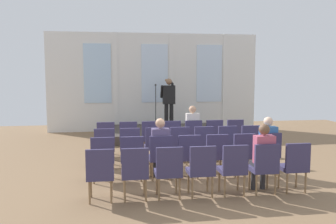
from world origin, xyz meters
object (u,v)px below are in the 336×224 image
Objects in this scene: mic_stand at (156,118)px; chair_r1_c6 at (249,141)px; speaker at (169,99)px; chair_r3_c4 at (233,166)px; chair_r3_c1 at (135,170)px; chair_r3_c6 at (295,164)px; chair_r2_c2 at (161,154)px; audience_r2_c2 at (160,145)px; chair_r0_c3 at (172,135)px; chair_r1_c2 at (155,144)px; chair_r0_c4 at (193,135)px; chair_r1_c5 at (226,142)px; chair_r2_c5 at (242,152)px; chair_r2_c3 at (188,153)px; chair_r2_c6 at (268,151)px; audience_r2_c6 at (267,142)px; chair_r0_c6 at (234,134)px; audience_r3_c5 at (263,154)px; chair_r1_c3 at (179,143)px; chair_r1_c0 at (105,145)px; chair_r3_c5 at (264,165)px; chair_r1_c4 at (203,142)px; chair_r0_c1 at (128,136)px; chair_r2_c0 at (103,156)px; chair_r0_c0 at (106,137)px; chair_r0_c5 at (213,134)px; audience_r0_c4 at (192,127)px; chair_r3_c0 at (100,171)px; chair_r3_c3 at (201,168)px; chair_r3_c2 at (169,169)px; chair_r2_c1 at (132,155)px; chair_r2_c4 at (216,153)px; chair_r1_c1 at (130,144)px.

mic_stand is 4.59m from chair_r1_c6.
speaker reaches higher than chair_r3_c4.
chair_r3_c6 is at bearing 0.00° from chair_r3_c1.
audience_r2_c2 reaches higher than chair_r2_c2.
chair_r0_c3 and chair_r1_c2 have the same top height.
chair_r0_c4 and chair_r1_c2 have the same top height.
audience_r2_c2 is (-1.76, -1.05, 0.18)m from chair_r1_c5.
speaker is 5.22m from chair_r2_c5.
chair_r2_c3 is 1.76m from chair_r2_c6.
mic_stand is 5.56m from audience_r2_c6.
chair_r0_c6 is at bearing 90.00° from chair_r3_c6.
audience_r3_c5 is at bearing 171.93° from chair_r3_c6.
chair_r2_c2 is (-1.76, -1.14, 0.00)m from chair_r1_c5.
chair_r1_c3 and chair_r3_c6 have the same top height.
chair_r3_c5 is (2.94, -2.27, 0.00)m from chair_r1_c0.
chair_r2_c3 is (-1.76, -2.27, 0.00)m from chair_r0_c6.
chair_r1_c4 is at bearing 104.49° from chair_r3_c5.
chair_r2_c0 is at bearing -104.49° from chair_r0_c1.
chair_r0_c0 and chair_r0_c3 have the same top height.
chair_r0_c5 is 4.14m from chair_r3_c1.
audience_r0_c4 is 2.64m from chair_r2_c2.
chair_r2_c0 is 3.15m from chair_r3_c5.
chair_r0_c1 is at bearing 180.00° from chair_r0_c6.
chair_r0_c5 is at bearing 32.82° from chair_r1_c2.
chair_r3_c3 is (1.76, 0.00, 0.00)m from chair_r3_c0.
audience_r0_c4 is 3.50m from chair_r3_c4.
chair_r3_c0 and chair_r3_c2 have the same top height.
chair_r3_c1 is at bearing -124.57° from chair_r0_c5.
chair_r1_c4 is 1.00× the size of chair_r2_c2.
chair_r3_c1 is (0.00, -3.41, 0.00)m from chair_r0_c1.
chair_r0_c5 and chair_r1_c5 have the same top height.
chair_r2_c1 is 1.00× the size of chair_r2_c4.
chair_r1_c1 and chair_r3_c5 have the same top height.
chair_r2_c6 and chair_r3_c5 have the same top height.
chair_r2_c6 is at bearing -62.67° from chair_r1_c5.
chair_r3_c4 is (1.18, 0.00, 0.00)m from chair_r3_c2.
chair_r2_c5 is at bearing 32.82° from chair_r3_c2.
chair_r0_c1 is 1.00× the size of chair_r3_c3.
speaker is 5.24m from audience_r2_c6.
audience_r2_c2 is at bearing 147.17° from audience_r3_c5.
audience_r0_c4 reaches higher than chair_r0_c5.
chair_r0_c6 and chair_r2_c1 have the same top height.
audience_r2_c6 is (1.18, -2.19, 0.17)m from chair_r0_c4.
chair_r3_c1 is (0.59, -2.27, 0.00)m from chair_r1_c0.
chair_r3_c3 is 1.18m from chair_r3_c5.
chair_r2_c4 is (-0.59, -2.27, 0.00)m from chair_r0_c5.
chair_r2_c2 is at bearing -116.52° from audience_r0_c4.
mic_stand is at bearing 80.53° from chair_r3_c1.
audience_r3_c5 is at bearing -51.18° from chair_r1_c2.
chair_r3_c1 is 1.00× the size of chair_r3_c4.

